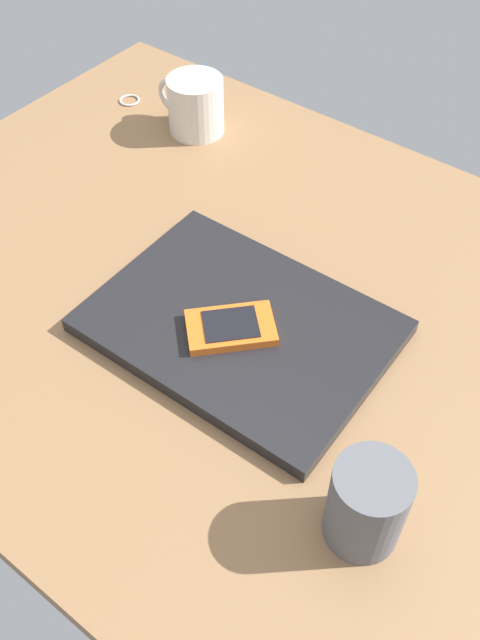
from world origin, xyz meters
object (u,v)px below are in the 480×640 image
Objects in this scene: pen_cup at (367,505)px; key_ring at (130,100)px; cell_phone_on_laptop at (231,327)px; coffee_mug at (195,105)px; laptop_closed at (240,326)px.

pen_cup reaches higher than key_ring.
cell_phone_on_laptop is 1.15× the size of pen_cup.
coffee_mug is at bearing -178.59° from key_ring.
laptop_closed is 9.85× the size of key_ring.
cell_phone_on_laptop is 44.05cm from coffee_mug.
cell_phone_on_laptop is 3.36× the size of key_ring.
coffee_mug reaches higher than cell_phone_on_laptop.
cell_phone_on_laptop is at bearing 135.06° from coffee_mug.
cell_phone_on_laptop is at bearing -24.37° from pen_cup.
cell_phone_on_laptop is 26.39cm from pen_cup.
pen_cup is at bearing 149.00° from key_ring.
laptop_closed is 42.73cm from coffee_mug.
cell_phone_on_laptop is 0.97× the size of coffee_mug.
coffee_mug is (31.03, -29.18, 3.40)cm from laptop_closed.
cell_phone_on_laptop is 54.77cm from key_ring.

